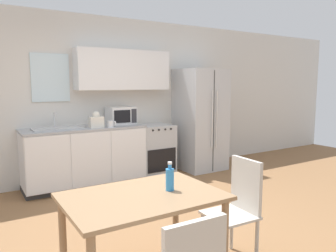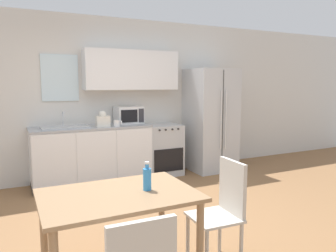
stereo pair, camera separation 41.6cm
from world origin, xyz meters
name	(u,v)px [view 1 (the left image)]	position (x,y,z in m)	size (l,w,h in m)	color
ground_plane	(164,225)	(0.00, 0.00, 0.00)	(12.00, 12.00, 0.00)	olive
wall_back	(98,94)	(0.06, 2.21, 1.42)	(12.00, 0.38, 2.70)	silver
kitchen_counter	(85,156)	(-0.30, 1.89, 0.47)	(1.86, 0.65, 0.93)	#333333
oven_range	(153,150)	(0.94, 1.91, 0.44)	(0.62, 0.60, 0.89)	#B7BABC
refrigerator	(200,119)	(1.89, 1.82, 0.93)	(0.79, 0.82, 1.86)	silver
kitchen_sink	(57,128)	(-0.70, 1.90, 0.94)	(0.70, 0.38, 0.24)	#B7BABC
microwave	(121,115)	(0.37, 2.00, 1.07)	(0.44, 0.36, 0.28)	silver
coffee_mug	(111,124)	(0.06, 1.69, 0.98)	(0.13, 0.09, 0.10)	white
grocery_bag_0	(96,121)	(-0.14, 1.78, 1.03)	(0.22, 0.19, 0.25)	silver
dining_table	(143,209)	(-0.75, -0.95, 0.67)	(1.15, 0.80, 0.78)	#997551
dining_chair_side	(238,203)	(0.20, -0.97, 0.54)	(0.42, 0.42, 0.93)	beige
drink_bottle	(170,179)	(-0.53, -0.97, 0.87)	(0.06, 0.06, 0.23)	#338CD8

